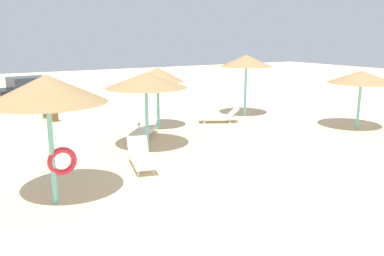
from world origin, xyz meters
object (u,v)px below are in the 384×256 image
object	(u,v)px
parasol_1	(146,80)
lounger_1	(141,157)
parasol_3	(158,75)
lounger_4	(220,116)
parasol_6	(47,90)
lounger_3	(144,130)
parasol_4	(246,61)
parasol_0	(362,77)
parked_car	(32,92)
bench_0	(50,113)

from	to	relation	value
parasol_1	lounger_1	size ratio (longest dim) A/B	1.45
parasol_3	lounger_4	distance (m)	3.67
parasol_1	parasol_6	world-z (taller)	parasol_6
parasol_6	lounger_1	xyz separation A→B (m)	(2.88, 1.47, -2.44)
lounger_3	lounger_4	size ratio (longest dim) A/B	0.96
parasol_4	parasol_6	xyz separation A→B (m)	(-10.64, -6.30, -0.01)
parasol_0	parasol_3	bearing A→B (deg)	149.58
lounger_1	lounger_3	bearing A→B (deg)	64.93
lounger_1	parked_car	distance (m)	13.31
bench_0	lounger_3	bearing A→B (deg)	-64.48
parasol_1	parasol_4	bearing A→B (deg)	24.98
parasol_3	bench_0	xyz separation A→B (m)	(-3.69, 4.37, -2.02)
lounger_3	lounger_4	world-z (taller)	lounger_4
parasol_3	parked_car	xyz separation A→B (m)	(-3.77, 8.82, -1.54)
parasol_1	parasol_6	bearing A→B (deg)	-140.80
parasol_0	lounger_4	distance (m)	6.37
parasol_6	parasol_0	bearing A→B (deg)	6.58
parasol_0	parasol_6	bearing A→B (deg)	-173.42
parasol_4	lounger_1	world-z (taller)	parasol_4
lounger_4	parasol_0	bearing A→B (deg)	-42.78
parasol_4	parasol_6	size ratio (longest dim) A/B	0.98
parasol_6	lounger_1	size ratio (longest dim) A/B	1.61
parasol_0	lounger_4	size ratio (longest dim) A/B	1.44
parasol_1	lounger_4	xyz separation A→B (m)	(4.80, 2.50, -2.16)
parasol_4	lounger_4	size ratio (longest dim) A/B	1.57
parasol_6	parasol_4	bearing A→B (deg)	30.63
lounger_3	bench_0	xyz separation A→B (m)	(-2.57, 5.38, 0.04)
parked_car	bench_0	bearing A→B (deg)	-89.04
parasol_0	parasol_6	world-z (taller)	parasol_6
parasol_1	lounger_4	bearing A→B (deg)	27.52
lounger_1	lounger_4	distance (m)	7.11
parasol_3	parked_car	world-z (taller)	parasol_3
lounger_1	lounger_4	world-z (taller)	lounger_1
lounger_4	parasol_6	bearing A→B (deg)	-146.90
lounger_3	bench_0	size ratio (longest dim) A/B	1.22
lounger_3	bench_0	world-z (taller)	lounger_3
parasol_0	lounger_4	bearing A→B (deg)	137.22
parasol_1	lounger_1	bearing A→B (deg)	-119.89
bench_0	parked_car	bearing A→B (deg)	90.96
parasol_1	parasol_4	size ratio (longest dim) A/B	0.92
parasol_4	parasol_0	bearing A→B (deg)	-62.85
parasol_1	parasol_4	xyz separation A→B (m)	(6.80, 3.17, 0.29)
parasol_3	parasol_6	distance (m)	8.15
bench_0	parasol_4	bearing A→B (deg)	-24.53
lounger_1	lounger_4	size ratio (longest dim) A/B	0.99
bench_0	parasol_0	bearing A→B (deg)	-38.11
parasol_4	parasol_3	bearing A→B (deg)	-175.56
parasol_3	parasol_6	bearing A→B (deg)	-133.51
parasol_0	parasol_1	bearing A→B (deg)	170.09
lounger_1	parasol_4	bearing A→B (deg)	31.92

